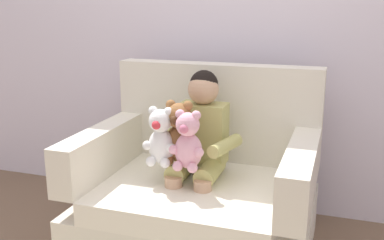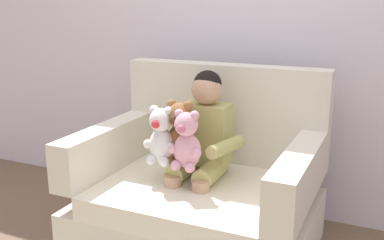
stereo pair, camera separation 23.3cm
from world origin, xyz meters
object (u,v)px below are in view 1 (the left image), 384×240
armchair (200,193)px  plush_brown (179,134)px  seated_child (199,139)px  plush_pink (188,142)px  plush_white (161,138)px

armchair → plush_brown: bearing=-129.8°
seated_child → plush_pink: bearing=-94.9°
armchair → plush_white: (-0.17, -0.15, 0.35)m
plush_white → plush_pink: bearing=14.2°
plush_brown → plush_white: 0.10m
armchair → plush_pink: 0.39m
seated_child → plush_brown: size_ratio=2.42×
plush_brown → seated_child: bearing=72.3°
seated_child → armchair: bearing=-68.7°
armchair → plush_pink: (-0.01, -0.17, 0.35)m
plush_white → seated_child: bearing=70.8°
plush_pink → plush_white: bearing=170.3°
plush_pink → seated_child: bearing=88.8°
armchair → seated_child: size_ratio=1.49×
plush_brown → plush_white: bearing=-139.3°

